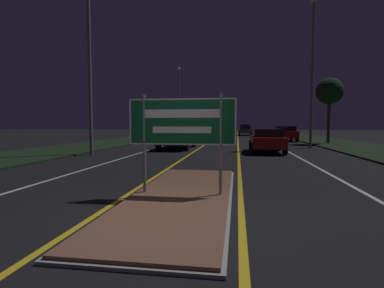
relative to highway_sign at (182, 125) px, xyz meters
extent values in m
plane|color=black|center=(0.00, -1.62, -1.62)|extent=(160.00, 160.00, 0.00)
cube|color=#999993|center=(0.00, 0.00, -1.59)|extent=(2.21, 6.84, 0.05)
cube|color=brown|center=(0.00, 0.00, -1.57)|extent=(2.09, 6.72, 0.10)
cube|color=black|center=(-9.50, 18.38, -1.58)|extent=(5.00, 100.00, 0.08)
cube|color=black|center=(9.50, 18.38, -1.58)|extent=(5.00, 100.00, 0.08)
cube|color=gold|center=(-1.29, 23.38, -1.61)|extent=(0.12, 70.00, 0.01)
cube|color=gold|center=(1.29, 23.38, -1.61)|extent=(0.12, 70.00, 0.01)
cube|color=silver|center=(-4.20, 23.38, -1.61)|extent=(0.12, 70.00, 0.01)
cube|color=silver|center=(4.20, 23.38, -1.61)|extent=(0.12, 70.00, 0.01)
cube|color=silver|center=(-7.20, 23.38, -1.61)|extent=(0.10, 70.00, 0.01)
cube|color=silver|center=(7.20, 23.38, -1.61)|extent=(0.10, 70.00, 0.01)
cylinder|color=gray|center=(-0.85, 0.00, -0.42)|extent=(0.07, 0.07, 2.19)
cylinder|color=gray|center=(0.85, 0.00, -0.42)|extent=(0.07, 0.07, 2.19)
cube|color=#0F512D|center=(0.00, 0.00, 0.07)|extent=(2.37, 0.04, 1.01)
cube|color=white|center=(0.00, -0.02, 0.07)|extent=(2.37, 0.00, 1.01)
cube|color=#0F512D|center=(0.00, -0.02, 0.07)|extent=(2.30, 0.01, 0.95)
cube|color=white|center=(0.00, -0.02, 0.25)|extent=(1.66, 0.01, 0.18)
cube|color=white|center=(0.00, -0.02, -0.11)|extent=(1.30, 0.01, 0.14)
cylinder|color=gray|center=(-6.32, 8.15, 3.55)|extent=(0.18, 0.18, 10.34)
cylinder|color=gray|center=(-6.48, 32.74, 2.73)|extent=(0.18, 0.18, 8.69)
sphere|color=#F9EAC6|center=(-6.48, 32.74, 7.21)|extent=(0.46, 0.46, 0.46)
cylinder|color=gray|center=(6.13, 14.75, 3.25)|extent=(0.18, 0.18, 9.73)
cube|color=maroon|center=(2.90, 11.17, -1.00)|extent=(1.75, 4.00, 0.61)
cube|color=black|center=(2.90, 10.93, -0.48)|extent=(1.54, 2.08, 0.43)
sphere|color=red|center=(2.35, 9.19, -0.92)|extent=(0.14, 0.14, 0.14)
sphere|color=red|center=(3.44, 9.19, -0.92)|extent=(0.14, 0.14, 0.14)
cylinder|color=black|center=(2.06, 12.41, -1.30)|extent=(0.22, 0.63, 0.63)
cylinder|color=black|center=(3.73, 12.41, -1.30)|extent=(0.22, 0.63, 0.63)
cylinder|color=black|center=(2.06, 9.93, -1.30)|extent=(0.22, 0.63, 0.63)
cylinder|color=black|center=(3.73, 9.93, -1.30)|extent=(0.22, 0.63, 0.63)
cube|color=maroon|center=(5.82, 23.48, -0.95)|extent=(1.71, 4.72, 0.64)
cube|color=black|center=(5.82, 23.20, -0.40)|extent=(1.51, 2.45, 0.45)
sphere|color=red|center=(5.29, 21.14, -0.87)|extent=(0.14, 0.14, 0.14)
sphere|color=red|center=(6.36, 21.14, -0.87)|extent=(0.14, 0.14, 0.14)
cylinder|color=black|center=(5.01, 24.94, -1.26)|extent=(0.22, 0.70, 0.70)
cylinder|color=black|center=(6.64, 24.94, -1.26)|extent=(0.22, 0.70, 0.70)
cylinder|color=black|center=(5.01, 22.02, -1.26)|extent=(0.22, 0.70, 0.70)
cylinder|color=black|center=(6.64, 22.02, -1.26)|extent=(0.22, 0.70, 0.70)
cube|color=#4C514C|center=(2.35, 37.23, -1.00)|extent=(1.74, 4.67, 0.57)
cube|color=black|center=(2.35, 36.95, -0.51)|extent=(1.53, 2.43, 0.40)
sphere|color=red|center=(1.81, 34.92, -0.93)|extent=(0.14, 0.14, 0.14)
sphere|color=red|center=(2.89, 34.92, -0.93)|extent=(0.14, 0.14, 0.14)
cylinder|color=black|center=(1.52, 38.68, -1.28)|extent=(0.22, 0.66, 0.66)
cylinder|color=black|center=(3.18, 38.68, -1.28)|extent=(0.22, 0.66, 0.66)
cylinder|color=black|center=(1.52, 35.79, -1.28)|extent=(0.22, 0.66, 0.66)
cylinder|color=black|center=(3.18, 35.79, -1.28)|extent=(0.22, 0.66, 0.66)
cube|color=navy|center=(2.64, 48.98, -0.94)|extent=(1.86, 4.71, 0.70)
cube|color=black|center=(2.64, 48.70, -0.33)|extent=(1.63, 2.45, 0.53)
sphere|color=red|center=(2.07, 46.65, -0.86)|extent=(0.14, 0.14, 0.14)
sphere|color=red|center=(3.22, 46.65, -0.86)|extent=(0.14, 0.14, 0.14)
cylinder|color=black|center=(1.75, 50.44, -1.29)|extent=(0.22, 0.65, 0.65)
cylinder|color=black|center=(3.53, 50.44, -1.29)|extent=(0.22, 0.65, 0.65)
cylinder|color=black|center=(1.75, 47.52, -1.29)|extent=(0.22, 0.65, 0.65)
cylinder|color=black|center=(3.53, 47.52, -1.29)|extent=(0.22, 0.65, 0.65)
cube|color=navy|center=(-2.70, 12.92, -0.92)|extent=(1.85, 4.80, 0.69)
cube|color=black|center=(-2.70, 13.20, -0.37)|extent=(1.63, 2.50, 0.40)
sphere|color=white|center=(-3.28, 10.54, -0.83)|extent=(0.14, 0.14, 0.14)
sphere|color=white|center=(-2.13, 10.54, -0.83)|extent=(0.14, 0.14, 0.14)
cylinder|color=black|center=(-3.59, 11.43, -1.26)|extent=(0.22, 0.71, 0.71)
cylinder|color=black|center=(-1.82, 11.43, -1.26)|extent=(0.22, 0.71, 0.71)
cylinder|color=black|center=(-3.59, 14.40, -1.26)|extent=(0.22, 0.71, 0.71)
cylinder|color=black|center=(-1.82, 14.40, -1.26)|extent=(0.22, 0.71, 0.71)
cube|color=black|center=(-5.79, 24.53, -1.01)|extent=(1.84, 4.67, 0.55)
cube|color=black|center=(-5.79, 24.81, -0.49)|extent=(1.62, 2.43, 0.48)
sphere|color=white|center=(-6.36, 22.21, -0.94)|extent=(0.14, 0.14, 0.14)
sphere|color=white|center=(-5.22, 22.21, -0.94)|extent=(0.14, 0.14, 0.14)
cylinder|color=black|center=(-6.67, 23.08, -1.29)|extent=(0.22, 0.65, 0.65)
cylinder|color=black|center=(-4.91, 23.08, -1.29)|extent=(0.22, 0.65, 0.65)
cylinder|color=black|center=(-6.67, 25.98, -1.29)|extent=(0.22, 0.65, 0.65)
cylinder|color=black|center=(-4.91, 25.98, -1.29)|extent=(0.22, 0.65, 0.65)
cube|color=navy|center=(-2.64, 38.12, -0.98)|extent=(1.78, 4.63, 0.66)
cube|color=black|center=(-2.64, 38.40, -0.45)|extent=(1.57, 2.41, 0.40)
sphere|color=white|center=(-3.19, 35.83, -0.89)|extent=(0.14, 0.14, 0.14)
sphere|color=white|center=(-2.09, 35.83, -0.89)|extent=(0.14, 0.14, 0.14)
cylinder|color=black|center=(-3.49, 36.69, -1.30)|extent=(0.22, 0.62, 0.62)
cylinder|color=black|center=(-1.79, 36.69, -1.30)|extent=(0.22, 0.62, 0.62)
cylinder|color=black|center=(-3.49, 39.56, -1.30)|extent=(0.22, 0.62, 0.62)
cylinder|color=black|center=(-1.79, 39.56, -1.30)|extent=(0.22, 0.62, 0.62)
cylinder|color=#4C3823|center=(8.54, 19.22, 0.32)|extent=(0.24, 0.24, 3.72)
sphere|color=#19381E|center=(8.54, 19.22, 2.66)|extent=(2.12, 2.12, 2.12)
camera|label=1|loc=(1.20, -6.46, 0.02)|focal=28.00mm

